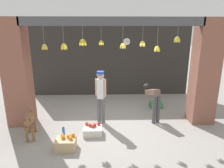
% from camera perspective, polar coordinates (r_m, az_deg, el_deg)
% --- Properties ---
extents(ground_plane, '(60.00, 60.00, 0.00)m').
position_cam_1_polar(ground_plane, '(6.26, 0.13, -11.94)').
color(ground_plane, gray).
extents(shop_back_wall, '(6.94, 0.12, 3.20)m').
position_cam_1_polar(shop_back_wall, '(8.79, -0.51, 7.06)').
color(shop_back_wall, '#2D2B28').
rests_on(shop_back_wall, ground_plane).
extents(shop_pillar_left, '(0.70, 0.60, 3.20)m').
position_cam_1_polar(shop_pillar_left, '(6.55, -25.48, 2.67)').
color(shop_pillar_left, brown).
rests_on(shop_pillar_left, ground_plane).
extents(shop_pillar_right, '(0.70, 0.60, 3.20)m').
position_cam_1_polar(shop_pillar_right, '(6.70, 24.97, 2.99)').
color(shop_pillar_right, brown).
rests_on(shop_pillar_right, ground_plane).
extents(storefront_awning, '(5.04, 0.30, 0.97)m').
position_cam_1_polar(storefront_awning, '(5.68, 0.07, 16.93)').
color(storefront_awning, '#4C4C51').
extents(dog, '(0.42, 0.97, 0.74)m').
position_cam_1_polar(dog, '(5.87, -22.47, -9.66)').
color(dog, brown).
rests_on(dog, ground_plane).
extents(shopkeeper, '(0.34, 0.29, 1.67)m').
position_cam_1_polar(shopkeeper, '(6.12, -3.23, -2.63)').
color(shopkeeper, '#56565B').
rests_on(shopkeeper, ground_plane).
extents(worker_stooping, '(0.43, 0.84, 1.11)m').
position_cam_1_polar(worker_stooping, '(6.53, 11.58, -3.97)').
color(worker_stooping, '#424247').
rests_on(worker_stooping, ground_plane).
extents(fruit_crate_oranges, '(0.49, 0.39, 0.36)m').
position_cam_1_polar(fruit_crate_oranges, '(5.27, -13.02, -16.13)').
color(fruit_crate_oranges, tan).
rests_on(fruit_crate_oranges, ground_plane).
extents(fruit_crate_apples, '(0.52, 0.41, 0.30)m').
position_cam_1_polar(fruit_crate_apples, '(5.80, -5.53, -13.05)').
color(fruit_crate_apples, silver).
rests_on(fruit_crate_apples, ground_plane).
extents(produce_box_green, '(0.43, 0.34, 0.26)m').
position_cam_1_polar(produce_box_green, '(7.76, 12.43, -5.72)').
color(produce_box_green, '#42844C').
rests_on(produce_box_green, ground_plane).
extents(water_bottle, '(0.08, 0.08, 0.24)m').
position_cam_1_polar(water_bottle, '(5.90, -13.68, -12.99)').
color(water_bottle, '#2D60AD').
rests_on(water_bottle, ground_plane).
extents(wall_clock, '(0.31, 0.03, 0.31)m').
position_cam_1_polar(wall_clock, '(8.68, 4.23, 12.00)').
color(wall_clock, black).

